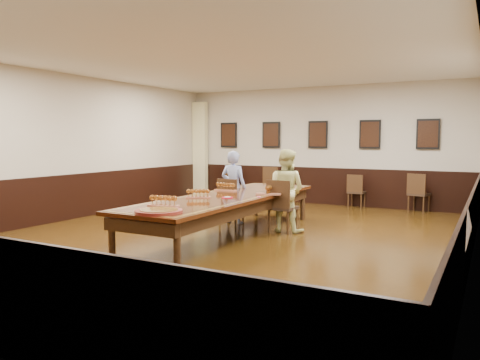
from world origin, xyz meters
The scene contains 24 objects.
floor centered at (0.00, 0.00, -0.01)m, with size 8.00×10.00×0.02m, color black.
ceiling centered at (0.00, 0.00, 3.21)m, with size 8.00×10.00×0.02m, color white.
wall_back centered at (0.00, 5.01, 1.60)m, with size 8.00×0.02×3.20m, color beige.
wall_left centered at (-4.01, 0.00, 1.60)m, with size 0.02×10.00×3.20m, color beige.
wall_right centered at (4.01, 0.00, 1.60)m, with size 0.02×10.00×3.20m, color beige.
chair_man centered at (-0.57, 1.16, 0.48)m, with size 0.45×0.49×0.96m, color black, non-canonical shape.
chair_woman centered at (0.74, 0.85, 0.51)m, with size 0.47×0.52×1.01m, color black, non-canonical shape.
spare_chair_a centered at (-2.50, 4.79, 0.45)m, with size 0.42×0.45×0.89m, color black, non-canonical shape.
spare_chair_b centered at (-1.16, 4.66, 0.51)m, with size 0.47×0.52×1.01m, color black, non-canonical shape.
spare_chair_c centered at (1.14, 4.73, 0.43)m, with size 0.41×0.44×0.87m, color black, non-canonical shape.
spare_chair_d centered at (2.67, 4.71, 0.47)m, with size 0.44×0.48×0.95m, color black, non-canonical shape.
person_man centered at (-0.57, 1.26, 0.77)m, with size 0.56×0.37×1.53m, color #4861B5.
person_woman centered at (0.74, 0.96, 0.79)m, with size 0.79×0.61×1.59m, color #E7E390.
pink_phone centered at (0.60, 0.09, 0.76)m, with size 0.06×0.13×0.01m, color #EB4E73.
curtain centered at (-3.75, 4.82, 1.45)m, with size 0.45×0.18×2.90m, color beige.
wainscoting centered at (0.00, 0.00, 0.50)m, with size 8.00×10.00×1.00m.
conference_table centered at (0.00, 0.00, 0.61)m, with size 1.40×5.00×0.76m.
posters centered at (0.00, 4.94, 1.90)m, with size 6.14×0.04×0.74m.
flight_a centered at (-0.42, 0.66, 0.83)m, with size 0.45×0.15×0.17m.
flight_b centered at (0.60, 0.50, 0.83)m, with size 0.48×0.27×0.17m.
flight_c centered at (-0.28, -0.51, 0.82)m, with size 0.43×0.33×0.16m.
flight_d centered at (-0.14, -1.67, 0.83)m, with size 0.50×0.23×0.18m.
red_plate_grp centered at (0.18, -0.29, 0.76)m, with size 0.20×0.20×0.03m.
carved_platter centered at (0.16, -2.17, 0.78)m, with size 0.84×0.84×0.05m.
Camera 1 is at (4.23, -7.29, 1.78)m, focal length 35.00 mm.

